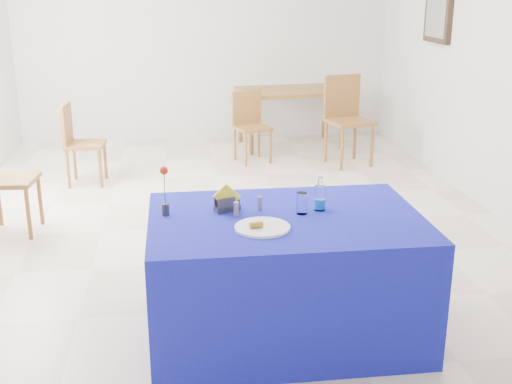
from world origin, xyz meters
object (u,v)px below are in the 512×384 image
oak_table (290,95)px  chair_win_b (77,138)px  blue_table (285,275)px  water_bottle (320,199)px  chair_bg_left (250,121)px  chair_bg_right (346,113)px  plate (262,227)px

oak_table → chair_win_b: bearing=-151.0°
blue_table → water_bottle: bearing=21.1°
water_bottle → chair_bg_left: (0.06, 4.00, -0.35)m
chair_win_b → chair_bg_right: bearing=-77.4°
chair_bg_left → chair_bg_right: chair_bg_right is taller
chair_bg_left → plate: bearing=-113.8°
oak_table → chair_win_b: size_ratio=1.63×
water_bottle → oak_table: 4.73m
oak_table → water_bottle: bearing=-98.2°
blue_table → chair_bg_left: chair_bg_left is taller
plate → chair_win_b: size_ratio=0.35×
water_bottle → oak_table: bearing=81.8°
water_bottle → chair_win_b: 3.78m
water_bottle → chair_win_b: size_ratio=0.25×
plate → chair_bg_right: size_ratio=0.30×
chair_bg_left → chair_bg_right: size_ratio=0.80×
chair_bg_right → chair_win_b: bearing=174.9°
blue_table → oak_table: blue_table is taller
plate → chair_bg_left: bearing=84.1°
blue_table → oak_table: (0.89, 4.76, 0.30)m
oak_table → plate: bearing=-102.1°
oak_table → chair_bg_left: chair_bg_left is taller
chair_bg_left → chair_win_b: (-1.93, -0.73, 0.02)m
plate → chair_bg_right: (1.56, 4.02, -0.17)m
water_bottle → chair_bg_right: 3.94m
blue_table → chair_bg_left: 4.09m
chair_bg_left → chair_bg_right: (1.12, -0.24, 0.12)m
chair_bg_left → chair_bg_right: bearing=-30.2°
blue_table → chair_bg_right: size_ratio=1.53×
oak_table → chair_bg_right: chair_bg_right is taller
blue_table → chair_win_b: chair_win_b is taller
plate → chair_bg_right: chair_bg_right is taller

